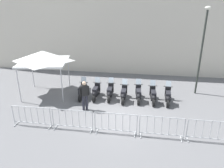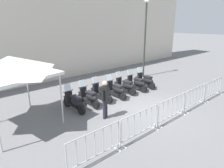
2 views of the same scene
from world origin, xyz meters
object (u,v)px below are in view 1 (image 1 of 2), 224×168
object	(u,v)px
motorcycle_5	(153,95)
officer_near_row_end	(85,94)
canopy_tent	(43,57)
motorcycle_0	(82,91)
motorcycle_4	(138,94)
barrier_segment_2	(116,124)
motorcycle_3	(124,94)
motorcycle_2	(110,92)
barrier_segment_1	(72,120)
barrier_segment_4	(211,132)
motorcycle_1	(96,92)
street_lamp	(203,43)
barrier_segment_3	(162,128)
motorcycle_6	(168,96)
barrier_segment_0	(32,117)

from	to	relation	value
motorcycle_5	officer_near_row_end	xyz separation A→B (m)	(-4.04, -0.87, 0.53)
canopy_tent	motorcycle_5	bearing A→B (deg)	-12.72
motorcycle_0	officer_near_row_end	distance (m)	1.73
motorcycle_4	barrier_segment_2	size ratio (longest dim) A/B	0.89
motorcycle_3	officer_near_row_end	distance (m)	2.59
motorcycle_2	motorcycle_5	distance (m)	2.67
barrier_segment_1	barrier_segment_4	world-z (taller)	same
motorcycle_3	motorcycle_1	bearing A→B (deg)	167.05
motorcycle_2	motorcycle_3	bearing A→B (deg)	-20.18
motorcycle_3	motorcycle_2	bearing A→B (deg)	159.82
barrier_segment_1	street_lamp	xyz separation A→B (m)	(7.60, 4.17, 2.84)
barrier_segment_3	motorcycle_4	bearing A→B (deg)	96.89
motorcycle_4	officer_near_row_end	bearing A→B (deg)	-160.82
motorcycle_4	motorcycle_2	bearing A→B (deg)	169.48
motorcycle_0	motorcycle_2	distance (m)	1.78
motorcycle_0	barrier_segment_3	bearing A→B (deg)	-47.75
motorcycle_0	motorcycle_3	xyz separation A→B (m)	(2.61, -0.49, 0.00)
motorcycle_4	canopy_tent	xyz separation A→B (m)	(-5.92, 1.29, 2.06)
motorcycle_0	street_lamp	bearing A→B (deg)	4.13
officer_near_row_end	motorcycle_4	bearing A→B (deg)	19.18
motorcycle_2	motorcycle_4	bearing A→B (deg)	-10.52
barrier_segment_4	motorcycle_5	bearing A→B (deg)	112.23
barrier_segment_1	canopy_tent	world-z (taller)	canopy_tent
officer_near_row_end	motorcycle_3	bearing A→B (deg)	26.23
barrier_segment_2	barrier_segment_4	xyz separation A→B (m)	(4.06, -0.76, 0.00)
motorcycle_1	motorcycle_2	world-z (taller)	same
motorcycle_2	barrier_segment_3	size ratio (longest dim) A/B	0.88
barrier_segment_3	barrier_segment_4	distance (m)	2.07
motorcycle_3	motorcycle_6	world-z (taller)	same
motorcycle_4	barrier_segment_3	world-z (taller)	motorcycle_4
barrier_segment_3	officer_near_row_end	xyz separation A→B (m)	(-3.65, 2.77, 0.46)
barrier_segment_3	street_lamp	size ratio (longest dim) A/B	0.35
motorcycle_4	motorcycle_5	distance (m)	0.89
motorcycle_2	officer_near_row_end	distance (m)	2.10
canopy_tent	barrier_segment_1	bearing A→B (deg)	-62.18
motorcycle_2	barrier_segment_3	xyz separation A→B (m)	(2.22, -4.20, 0.07)
motorcycle_5	street_lamp	size ratio (longest dim) A/B	0.31
motorcycle_2	barrier_segment_0	distance (m)	4.94
motorcycle_1	canopy_tent	world-z (taller)	canopy_tent
barrier_segment_0	canopy_tent	distance (m)	4.51
barrier_segment_0	officer_near_row_end	distance (m)	2.97
motorcycle_0	canopy_tent	bearing A→B (deg)	162.04
canopy_tent	motorcycle_1	bearing A→B (deg)	-14.93
street_lamp	motorcycle_2	bearing A→B (deg)	-172.78
canopy_tent	barrier_segment_0	bearing A→B (deg)	-85.81
motorcycle_0	motorcycle_5	world-z (taller)	same
motorcycle_0	barrier_segment_0	xyz separation A→B (m)	(-2.10, -3.25, 0.07)
motorcycle_1	officer_near_row_end	distance (m)	1.70
motorcycle_0	barrier_segment_0	size ratio (longest dim) A/B	0.88
barrier_segment_1	barrier_segment_4	size ratio (longest dim) A/B	1.00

